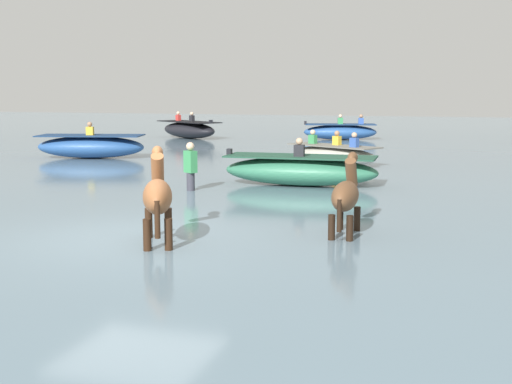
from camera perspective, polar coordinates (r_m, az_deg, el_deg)
The scene contains 10 objects.
ground_plane at distance 11.77m, azimuth -9.96°, elevation -5.87°, with size 120.00×120.00×0.00m, color gray.
water_surface at distance 20.96m, azimuth 2.61°, elevation 1.18°, with size 90.00×90.00×0.43m, color slate.
horse_lead_chestnut at distance 11.16m, azimuth -8.23°, elevation -0.56°, with size 1.05×1.75×1.95m.
horse_trailing_bay at distance 11.80m, azimuth 7.53°, elevation -0.50°, with size 0.46×1.65×1.80m.
boat_near_port at distance 17.79m, azimuth 3.74°, elevation 1.80°, with size 4.09×1.47×1.26m.
boat_near_starboard at distance 25.63m, azimuth -13.66°, elevation 3.72°, with size 4.16×2.39×1.32m.
boat_distant_east at distance 34.44m, azimuth 7.06°, elevation 5.03°, with size 3.84×2.17×1.26m.
boat_mid_channel at distance 22.92m, azimuth 6.51°, elevation 3.14°, with size 3.52×2.57×1.12m.
boat_far_inshore at distance 35.40m, azimuth -5.64°, elevation 5.21°, with size 4.24×3.52×1.34m.
person_onlooker_left at distance 16.90m, azimuth -5.50°, elevation 1.59°, with size 0.38×0.34×1.63m.
Camera 1 is at (5.27, -10.11, 2.91)m, focal length 47.80 mm.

